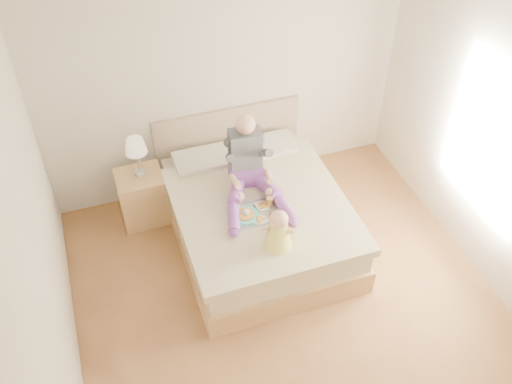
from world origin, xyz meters
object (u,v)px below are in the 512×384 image
object	(u,v)px
nightstand	(142,197)
tray	(254,212)
bed	(256,213)
adult	(249,169)
baby	(279,231)

from	to	relation	value
nightstand	tray	distance (m)	1.40
bed	adult	size ratio (longest dim) A/B	2.16
bed	baby	size ratio (longest dim) A/B	5.09
bed	nightstand	bearing A→B (deg)	149.13
bed	tray	xyz separation A→B (m)	(-0.11, -0.30, 0.32)
tray	baby	bearing A→B (deg)	-81.29
nightstand	tray	world-z (taller)	tray
nightstand	baby	xyz separation A→B (m)	(1.06, -1.39, 0.48)
adult	nightstand	bearing A→B (deg)	158.37
nightstand	tray	size ratio (longest dim) A/B	1.35
adult	tray	bearing A→B (deg)	-95.74
bed	nightstand	xyz separation A→B (m)	(-1.09, 0.65, -0.01)
nightstand	adult	bearing A→B (deg)	-28.03
tray	adult	bearing A→B (deg)	76.88
tray	baby	size ratio (longest dim) A/B	1.05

